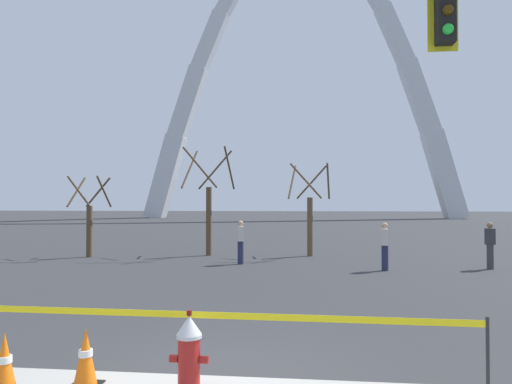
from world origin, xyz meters
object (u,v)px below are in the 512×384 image
at_px(traffic_cone_by_hydrant, 4,364).
at_px(pedestrian_standing_center, 385,246).
at_px(pedestrian_walking_right, 490,245).
at_px(pedestrian_walking_left, 241,242).
at_px(fire_hydrant, 189,355).
at_px(traffic_cone_mid_sidewalk, 86,358).
at_px(monument_arch, 300,88).

xyz_separation_m(traffic_cone_by_hydrant, pedestrian_standing_center, (6.07, 10.91, 0.46)).
relative_size(pedestrian_standing_center, pedestrian_walking_right, 1.00).
height_order(traffic_cone_by_hydrant, pedestrian_walking_left, pedestrian_walking_left).
distance_m(pedestrian_walking_left, pedestrian_standing_center, 5.12).
bearing_deg(traffic_cone_by_hydrant, fire_hydrant, 6.09).
height_order(pedestrian_standing_center, pedestrian_walking_right, same).
relative_size(fire_hydrant, pedestrian_walking_left, 0.62).
bearing_deg(traffic_cone_mid_sidewalk, traffic_cone_by_hydrant, -158.41).
distance_m(traffic_cone_by_hydrant, pedestrian_walking_left, 12.12).
bearing_deg(monument_arch, traffic_cone_by_hydrant, -92.17).
height_order(traffic_cone_by_hydrant, pedestrian_standing_center, pedestrian_standing_center).
distance_m(monument_arch, pedestrian_standing_center, 56.30).
relative_size(fire_hydrant, monument_arch, 0.02).
bearing_deg(pedestrian_walking_left, traffic_cone_mid_sidewalk, -91.18).
bearing_deg(pedestrian_walking_left, fire_hydrant, -84.79).
bearing_deg(traffic_cone_mid_sidewalk, fire_hydrant, -4.36).
xyz_separation_m(fire_hydrant, pedestrian_walking_right, (7.51, 11.42, 0.35)).
bearing_deg(pedestrian_walking_right, pedestrian_standing_center, -168.34).
bearing_deg(fire_hydrant, traffic_cone_by_hydrant, -173.91).
bearing_deg(pedestrian_walking_left, pedestrian_standing_center, -12.99).
bearing_deg(fire_hydrant, traffic_cone_mid_sidewalk, 175.64).
height_order(fire_hydrant, pedestrian_walking_left, pedestrian_walking_left).
relative_size(traffic_cone_mid_sidewalk, pedestrian_walking_right, 0.46).
bearing_deg(pedestrian_walking_left, traffic_cone_by_hydrant, -95.11).
bearing_deg(pedestrian_standing_center, pedestrian_walking_right, 11.66).
bearing_deg(traffic_cone_mid_sidewalk, pedestrian_walking_left, 88.82).
distance_m(traffic_cone_by_hydrant, monument_arch, 66.78).
height_order(traffic_cone_mid_sidewalk, monument_arch, monument_arch).
height_order(pedestrian_walking_left, pedestrian_walking_right, same).
bearing_deg(fire_hydrant, pedestrian_standing_center, 69.88).
bearing_deg(monument_arch, fire_hydrant, -90.24).
bearing_deg(traffic_cone_by_hydrant, pedestrian_walking_right, 50.32).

